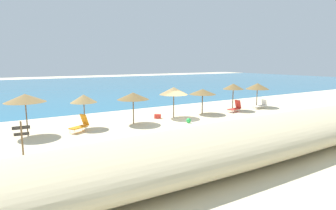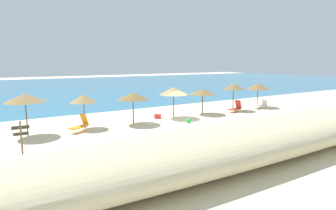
% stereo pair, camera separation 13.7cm
% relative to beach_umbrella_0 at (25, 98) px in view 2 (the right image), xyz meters
% --- Properties ---
extents(ground_plane, '(160.00, 160.00, 0.00)m').
position_rel_beach_umbrella_0_xyz_m(ground_plane, '(11.38, -1.80, -2.54)').
color(ground_plane, beige).
extents(sea_water, '(160.00, 60.73, 0.01)m').
position_rel_beach_umbrella_0_xyz_m(sea_water, '(11.38, 36.20, -2.54)').
color(sea_water, teal).
rests_on(sea_water, ground_plane).
extents(dune_ridge, '(51.68, 4.81, 1.91)m').
position_rel_beach_umbrella_0_xyz_m(dune_ridge, '(11.07, -10.59, -1.58)').
color(dune_ridge, beige).
rests_on(dune_ridge, ground_plane).
extents(beach_umbrella_0, '(2.57, 2.57, 2.82)m').
position_rel_beach_umbrella_0_xyz_m(beach_umbrella_0, '(0.00, 0.00, 0.00)').
color(beach_umbrella_0, brown).
rests_on(beach_umbrella_0, ground_plane).
extents(beach_umbrella_1, '(1.92, 1.92, 2.52)m').
position_rel_beach_umbrella_0_xyz_m(beach_umbrella_1, '(3.81, 0.19, -0.32)').
color(beach_umbrella_1, brown).
rests_on(beach_umbrella_1, ground_plane).
extents(beach_umbrella_2, '(2.50, 2.50, 2.50)m').
position_rel_beach_umbrella_0_xyz_m(beach_umbrella_2, '(7.50, -0.34, -0.32)').
color(beach_umbrella_2, brown).
rests_on(beach_umbrella_2, ground_plane).
extents(beach_umbrella_3, '(2.52, 2.52, 2.70)m').
position_rel_beach_umbrella_0_xyz_m(beach_umbrella_3, '(11.51, -0.01, -0.17)').
color(beach_umbrella_3, brown).
rests_on(beach_umbrella_3, ground_plane).
extents(beach_umbrella_4, '(2.48, 2.48, 2.36)m').
position_rel_beach_umbrella_0_xyz_m(beach_umbrella_4, '(14.80, 0.10, -0.44)').
color(beach_umbrella_4, brown).
rests_on(beach_umbrella_4, ground_plane).
extents(beach_umbrella_5, '(2.09, 2.09, 2.72)m').
position_rel_beach_umbrella_0_xyz_m(beach_umbrella_5, '(18.64, -0.02, -0.12)').
color(beach_umbrella_5, brown).
rests_on(beach_umbrella_5, ground_plane).
extents(beach_umbrella_6, '(2.48, 2.48, 2.60)m').
position_rel_beach_umbrella_0_xyz_m(beach_umbrella_6, '(22.38, 0.12, -0.27)').
color(beach_umbrella_6, brown).
rests_on(beach_umbrella_6, ground_plane).
extents(lounge_chair_0, '(1.51, 0.80, 1.15)m').
position_rel_beach_umbrella_0_xyz_m(lounge_chair_0, '(18.23, -0.80, -2.10)').
color(lounge_chair_0, red).
rests_on(lounge_chair_0, ground_plane).
extents(lounge_chair_1, '(1.56, 0.65, 0.92)m').
position_rel_beach_umbrella_0_xyz_m(lounge_chair_1, '(21.91, -0.82, -2.18)').
color(lounge_chair_1, white).
rests_on(lounge_chair_1, ground_plane).
extents(lounge_chair_2, '(1.48, 1.14, 1.23)m').
position_rel_beach_umbrella_0_xyz_m(lounge_chair_2, '(3.28, -0.70, -2.02)').
color(lounge_chair_2, orange).
rests_on(lounge_chair_2, ground_plane).
extents(wooden_signpost, '(0.84, 0.11, 1.86)m').
position_rel_beach_umbrella_0_xyz_m(wooden_signpost, '(-0.57, -4.25, -1.43)').
color(wooden_signpost, brown).
rests_on(wooden_signpost, ground_plane).
extents(beach_ball, '(0.38, 0.38, 0.38)m').
position_rel_beach_umbrella_0_xyz_m(beach_ball, '(11.41, -2.39, -2.35)').
color(beach_ball, green).
rests_on(beach_ball, ground_plane).
extents(cooler_box, '(0.65, 0.61, 0.37)m').
position_rel_beach_umbrella_0_xyz_m(cooler_box, '(10.16, 0.47, -2.36)').
color(cooler_box, red).
rests_on(cooler_box, ground_plane).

